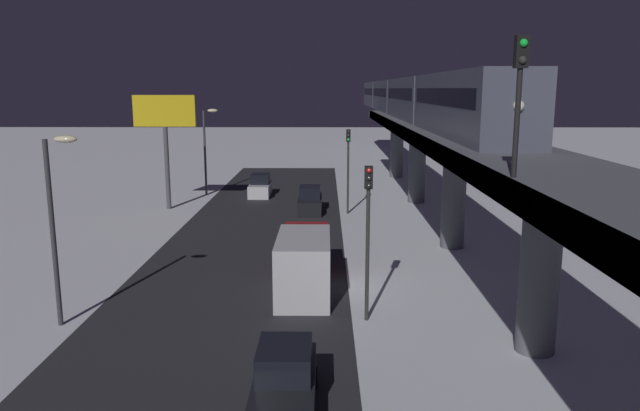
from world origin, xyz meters
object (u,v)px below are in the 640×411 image
subway_train (402,96)px  sedan_black (285,383)px  rail_signal (520,82)px  commercial_billboard (165,122)px  box_truck (304,261)px  traffic_light_near (368,221)px  sedan_white (260,187)px  traffic_light_mid (348,159)px  sedan_black_2 (310,201)px

subway_train → sedan_black: bearing=78.8°
rail_signal → commercial_billboard: rail_signal is taller
box_truck → traffic_light_near: 5.57m
sedan_white → box_truck: size_ratio=0.55×
traffic_light_mid → commercial_billboard: commercial_billboard is taller
rail_signal → commercial_billboard: bearing=-58.4°
rail_signal → sedan_black_2: bearing=-76.7°
sedan_white → commercial_billboard: size_ratio=0.46×
sedan_black → sedan_black_2: same height
rail_signal → traffic_light_mid: 28.19m
subway_train → traffic_light_mid: 17.84m
sedan_black_2 → traffic_light_near: 22.59m
subway_train → sedan_black_2: subway_train is taller
traffic_light_near → traffic_light_mid: bearing=-90.0°
sedan_black → box_truck: (-0.20, -10.84, 0.56)m
sedan_white → sedan_black_2: bearing=123.8°
subway_train → sedan_white: size_ratio=18.14×
sedan_white → traffic_light_near: size_ratio=0.64×
sedan_white → traffic_light_near: traffic_light_near is taller
rail_signal → sedan_black: rail_signal is taller
sedan_white → commercial_billboard: (6.64, 5.91, 6.03)m
subway_train → sedan_black_2: size_ratio=15.76×
sedan_white → sedan_black: bearing=97.3°
sedan_black → traffic_light_near: size_ratio=0.69×
rail_signal → traffic_light_mid: (3.77, -27.41, -5.38)m
subway_train → sedan_white: subway_train is taller
box_truck → traffic_light_mid: 17.85m
subway_train → box_truck: subway_train is taller
sedan_black → sedan_white: (4.60, -35.90, 0.01)m
box_truck → sedan_white: bearing=-79.2°
sedan_black → traffic_light_mid: (-2.90, -28.26, 3.41)m
subway_train → box_truck: 35.49m
subway_train → rail_signal: 43.71m
traffic_light_mid → sedan_black_2: bearing=-15.0°
sedan_white → box_truck: (-4.80, 25.06, 0.55)m
rail_signal → sedan_black: 11.07m
rail_signal → traffic_light_near: (3.77, -6.04, -5.38)m
sedan_black → sedan_white: 36.19m
sedan_black → traffic_light_near: bearing=67.2°
traffic_light_mid → subway_train: bearing=-110.0°
sedan_black_2 → traffic_light_mid: bearing=-15.0°
rail_signal → sedan_white: rail_signal is taller
sedan_black_2 → box_truck: 18.20m
traffic_light_near → commercial_billboard: (14.14, -23.10, 2.63)m
rail_signal → box_truck: 14.47m
traffic_light_near → commercial_billboard: size_ratio=0.72×
commercial_billboard → sedan_white: bearing=-138.3°
sedan_black_2 → commercial_billboard: bearing=175.2°
rail_signal → subway_train: bearing=-92.8°
sedan_black_2 → traffic_light_near: size_ratio=0.73×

